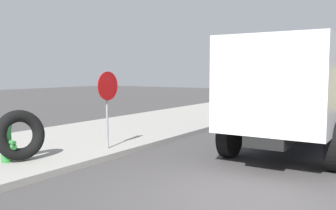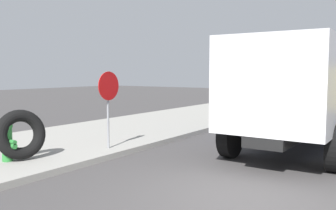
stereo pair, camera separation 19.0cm
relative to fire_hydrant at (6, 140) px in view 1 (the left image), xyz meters
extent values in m
plane|color=#423F3F|center=(0.83, -5.44, -0.66)|extent=(80.00, 80.00, 0.00)
cube|color=#99968E|center=(0.83, 1.06, -0.58)|extent=(36.00, 5.00, 0.15)
cylinder|color=#2D8438|center=(0.00, 0.01, -0.13)|extent=(0.23, 0.23, 0.75)
sphere|color=#2D8438|center=(0.00, 0.01, 0.31)|extent=(0.27, 0.27, 0.27)
cylinder|color=#2D8438|center=(0.00, -0.20, -0.04)|extent=(0.11, 0.19, 0.11)
cylinder|color=#2D8438|center=(0.00, 0.22, -0.04)|extent=(0.11, 0.19, 0.11)
cylinder|color=#2D8438|center=(0.00, -0.20, -0.13)|extent=(0.13, 0.19, 0.13)
torus|color=black|center=(0.25, -0.15, 0.09)|extent=(1.24, 0.75, 1.19)
cylinder|color=gray|center=(2.37, -0.90, 0.52)|extent=(0.06, 0.06, 2.05)
cylinder|color=red|center=(2.37, -0.94, 1.16)|extent=(0.76, 0.02, 0.76)
cube|color=#1E3899|center=(7.21, -5.05, 0.94)|extent=(4.81, 2.51, 1.60)
cube|color=silver|center=(3.61, -5.04, 1.24)|extent=(2.01, 2.51, 2.20)
cube|color=black|center=(6.11, -5.05, 0.01)|extent=(7.00, 0.92, 0.24)
cylinder|color=black|center=(3.80, -6.29, -0.11)|extent=(1.10, 0.30, 1.10)
cylinder|color=black|center=(3.81, -3.79, -0.11)|extent=(1.10, 0.30, 1.10)
cylinder|color=black|center=(8.41, -3.80, -0.11)|extent=(1.10, 0.30, 1.10)
cylinder|color=black|center=(10.53, -5.15, -0.11)|extent=(1.11, 0.33, 1.10)
camera|label=1|loc=(-4.93, -7.50, 1.52)|focal=39.40mm
camera|label=2|loc=(-4.82, -7.66, 1.52)|focal=39.40mm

